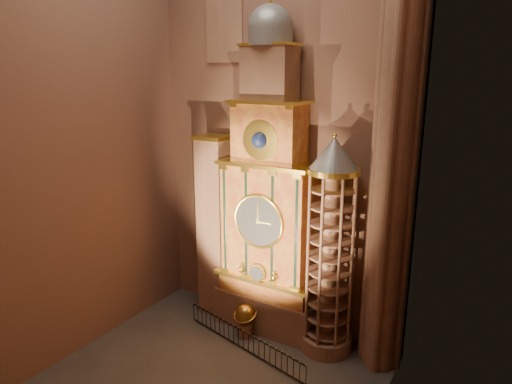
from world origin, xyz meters
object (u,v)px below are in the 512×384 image
Objects in this scene: stair_turret at (330,250)px; celestial_globe at (245,318)px; astronomical_clock at (269,209)px; iron_railing at (243,340)px; portrait_tower at (215,226)px.

stair_turret is 6.00× the size of celestial_globe.
astronomical_clock reaches higher than celestial_globe.
astronomical_clock is 1.55× the size of stair_turret.
astronomical_clock is 2.17× the size of iron_railing.
stair_turret reaches higher than iron_railing.
iron_railing is (3.45, -2.54, -4.60)m from portrait_tower.
celestial_globe is 1.34m from iron_railing.
celestial_globe reaches higher than iron_railing.
iron_railing is at bearing -146.74° from stair_turret.
iron_railing is (-3.45, -2.26, -4.72)m from stair_turret.
astronomical_clock is at bearing 175.70° from stair_turret.
portrait_tower is 0.94× the size of stair_turret.
celestial_globe is (-4.03, -1.17, -4.19)m from stair_turret.
celestial_globe is (-0.53, -1.43, -5.60)m from astronomical_clock.
astronomical_clock reaches higher than stair_turret.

